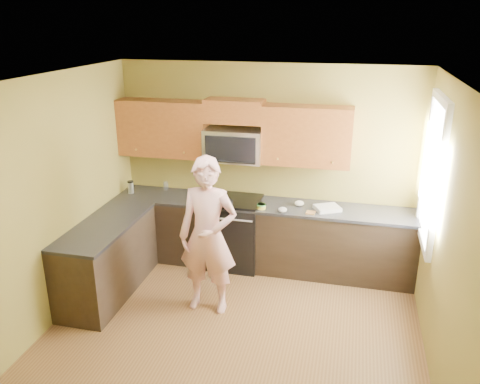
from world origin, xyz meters
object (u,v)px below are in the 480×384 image
(butter_tub, at_px, (261,209))
(travel_mug, at_px, (131,193))
(woman, at_px, (208,236))
(stove, at_px, (232,232))
(frying_pan, at_px, (224,205))
(microwave, at_px, (234,160))

(butter_tub, height_order, travel_mug, travel_mug)
(woman, relative_size, butter_tub, 16.29)
(stove, xyz_separation_m, woman, (0.01, -1.12, 0.44))
(frying_pan, height_order, travel_mug, travel_mug)
(stove, height_order, frying_pan, frying_pan)
(stove, xyz_separation_m, frying_pan, (-0.05, -0.22, 0.47))
(microwave, distance_m, butter_tub, 0.75)
(stove, xyz_separation_m, microwave, (0.00, 0.12, 0.97))
(frying_pan, height_order, butter_tub, frying_pan)
(woman, xyz_separation_m, frying_pan, (-0.06, 0.90, 0.03))
(microwave, xyz_separation_m, woman, (0.01, -1.25, -0.53))
(butter_tub, bearing_deg, travel_mug, 175.39)
(butter_tub, bearing_deg, frying_pan, -173.84)
(woman, xyz_separation_m, butter_tub, (0.43, 0.95, 0.00))
(stove, distance_m, travel_mug, 1.52)
(stove, bearing_deg, frying_pan, -103.21)
(stove, height_order, microwave, microwave)
(woman, xyz_separation_m, travel_mug, (-1.46, 1.10, 0.00))
(frying_pan, bearing_deg, stove, 56.82)
(stove, height_order, woman, woman)
(travel_mug, bearing_deg, microwave, 5.67)
(stove, bearing_deg, woman, -89.56)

